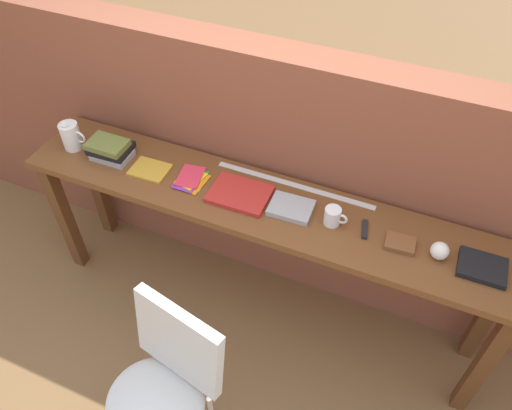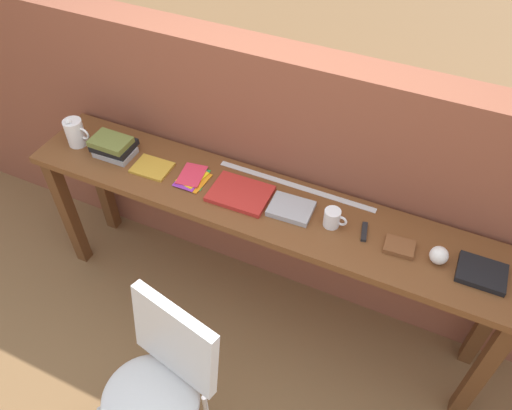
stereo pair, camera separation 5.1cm
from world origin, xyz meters
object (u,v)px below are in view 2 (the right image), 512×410
at_px(book_stack_leftmost, 113,146).
at_px(mug, 333,218).
at_px(chair_white_moulded, 159,380).
at_px(sports_ball_small, 439,255).
at_px(leather_journal_brown, 399,247).
at_px(magazine_cycling, 152,168).
at_px(book_repair_rightmost, 482,273).
at_px(pitcher_white, 75,132).
at_px(book_open_centre, 240,194).
at_px(pamphlet_pile_colourful, 193,178).
at_px(multitool_folded, 364,232).

distance_m(book_stack_leftmost, mug, 1.21).
relative_size(chair_white_moulded, sports_ball_small, 11.13).
xyz_separation_m(chair_white_moulded, leather_journal_brown, (0.77, 0.84, 0.37)).
relative_size(magazine_cycling, book_repair_rightmost, 0.96).
bearing_deg(pitcher_white, book_open_centre, 0.69).
bearing_deg(pamphlet_pile_colourful, sports_ball_small, -0.51).
relative_size(book_stack_leftmost, pamphlet_pile_colourful, 1.12).
xyz_separation_m(book_open_centre, mug, (0.47, 0.00, 0.03)).
bearing_deg(chair_white_moulded, leather_journal_brown, 47.63).
relative_size(pitcher_white, book_open_centre, 0.63).
bearing_deg(book_repair_rightmost, book_open_centre, 179.17).
bearing_deg(magazine_cycling, mug, -0.65).
xyz_separation_m(book_stack_leftmost, book_open_centre, (0.74, -0.00, -0.04)).
bearing_deg(multitool_folded, book_repair_rightmost, -2.22).
xyz_separation_m(pitcher_white, mug, (1.44, 0.02, -0.03)).
xyz_separation_m(book_stack_leftmost, mug, (1.21, 0.00, -0.01)).
bearing_deg(pitcher_white, sports_ball_small, 0.17).
xyz_separation_m(book_open_centre, leather_journal_brown, (0.78, -0.01, 0.00)).
bearing_deg(book_stack_leftmost, pamphlet_pile_colourful, 0.29).
bearing_deg(sports_ball_small, book_stack_leftmost, 179.71).
distance_m(sports_ball_small, book_repair_rightmost, 0.19).
relative_size(pamphlet_pile_colourful, book_open_centre, 0.67).
bearing_deg(book_stack_leftmost, multitool_folded, 0.66).
distance_m(chair_white_moulded, sports_ball_small, 1.31).
relative_size(magazine_cycling, pamphlet_pile_colourful, 0.98).
distance_m(magazine_cycling, book_open_centre, 0.50).
height_order(book_stack_leftmost, sports_ball_small, book_stack_leftmost).
xyz_separation_m(magazine_cycling, book_open_centre, (0.50, 0.02, 0.00)).
relative_size(chair_white_moulded, pamphlet_pile_colourful, 4.55).
bearing_deg(mug, book_stack_leftmost, -179.95).
bearing_deg(book_open_centre, magazine_cycling, -179.33).
relative_size(chair_white_moulded, book_stack_leftmost, 4.04).
bearing_deg(mug, book_repair_rightmost, -0.46).
bearing_deg(pitcher_white, magazine_cycling, -0.53).
bearing_deg(magazine_cycling, chair_white_moulded, -59.90).
xyz_separation_m(book_stack_leftmost, pamphlet_pile_colourful, (0.47, 0.00, -0.04)).
height_order(mug, book_repair_rightmost, mug).
bearing_deg(leather_journal_brown, sports_ball_small, -4.17).
bearing_deg(pamphlet_pile_colourful, chair_white_moulded, -71.30).
distance_m(leather_journal_brown, book_repair_rightmost, 0.35).
relative_size(chair_white_moulded, book_open_centre, 3.06).
relative_size(pitcher_white, leather_journal_brown, 1.41).
relative_size(book_open_centre, sports_ball_small, 3.63).
height_order(multitool_folded, leather_journal_brown, leather_journal_brown).
relative_size(pamphlet_pile_colourful, multitool_folded, 1.78).
distance_m(book_stack_leftmost, book_open_centre, 0.75).
distance_m(mug, book_repair_rightmost, 0.66).
xyz_separation_m(book_open_centre, book_repair_rightmost, (1.13, -0.00, 0.00)).
distance_m(mug, sports_ball_small, 0.48).
xyz_separation_m(book_stack_leftmost, leather_journal_brown, (1.53, -0.01, -0.04)).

